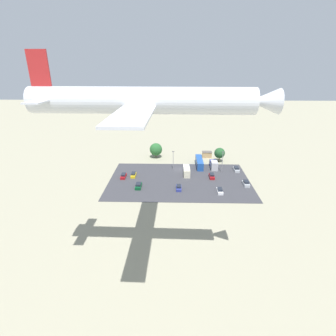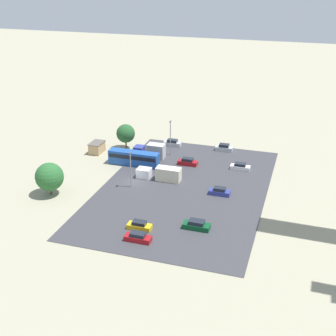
{
  "view_description": "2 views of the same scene",
  "coord_description": "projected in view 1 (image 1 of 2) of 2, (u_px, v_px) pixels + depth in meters",
  "views": [
    {
      "loc": [
        1.95,
        96.65,
        39.84
      ],
      "look_at": [
        3.52,
        33.21,
        13.96
      ],
      "focal_mm": 28.0,
      "sensor_mm": 36.0,
      "label": 1
    },
    {
      "loc": [
        80.99,
        33.14,
        41.72
      ],
      "look_at": [
        3.06,
        8.38,
        5.63
      ],
      "focal_mm": 50.0,
      "sensor_mm": 36.0,
      "label": 2
    }
  ],
  "objects": [
    {
      "name": "parked_truck_0",
      "position": [
        214.0,
        165.0,
        104.56
      ],
      "size": [
        2.49,
        7.27,
        3.25
      ],
      "rotation": [
        0.0,
        0.0,
        3.14
      ],
      "color": "navy",
      "rests_on": "ground"
    },
    {
      "name": "parked_car_7",
      "position": [
        236.0,
        169.0,
        102.37
      ],
      "size": [
        1.85,
        4.31,
        1.58
      ],
      "color": "#ADB2B7",
      "rests_on": "ground"
    },
    {
      "name": "airplane",
      "position": [
        151.0,
        101.0,
        40.09
      ],
      "size": [
        38.26,
        31.33,
        9.3
      ],
      "rotation": [
        0.0,
        0.0,
        1.55
      ],
      "color": "silver"
    },
    {
      "name": "tree_near_shed",
      "position": [
        156.0,
        149.0,
        115.71
      ],
      "size": [
        5.52,
        5.52,
        6.54
      ],
      "color": "brown",
      "rests_on": "ground"
    },
    {
      "name": "light_pole_lot_edge",
      "position": [
        173.0,
        159.0,
        102.61
      ],
      "size": [
        0.9,
        0.28,
        7.48
      ],
      "color": "gray",
      "rests_on": "ground"
    },
    {
      "name": "parked_car_2",
      "position": [
        220.0,
        191.0,
        85.54
      ],
      "size": [
        1.7,
        4.28,
        1.42
      ],
      "color": "silver",
      "rests_on": "ground"
    },
    {
      "name": "parked_car_6",
      "position": [
        212.0,
        176.0,
        96.29
      ],
      "size": [
        1.76,
        4.34,
        1.62
      ],
      "rotation": [
        0.0,
        0.0,
        3.14
      ],
      "color": "maroon",
      "rests_on": "ground"
    },
    {
      "name": "parked_car_0",
      "position": [
        246.0,
        183.0,
        90.44
      ],
      "size": [
        1.86,
        4.12,
        1.65
      ],
      "color": "#ADB2B7",
      "rests_on": "ground"
    },
    {
      "name": "parked_car_4",
      "position": [
        134.0,
        175.0,
        97.46
      ],
      "size": [
        1.7,
        4.15,
        1.46
      ],
      "color": "gold",
      "rests_on": "ground"
    },
    {
      "name": "parked_car_3",
      "position": [
        138.0,
        186.0,
        88.83
      ],
      "size": [
        1.96,
        4.61,
        1.56
      ],
      "color": "#0C4723",
      "rests_on": "ground"
    },
    {
      "name": "parked_car_1",
      "position": [
        124.0,
        176.0,
        96.53
      ],
      "size": [
        1.74,
        4.4,
        1.49
      ],
      "rotation": [
        0.0,
        0.0,
        3.14
      ],
      "color": "maroon",
      "rests_on": "ground"
    },
    {
      "name": "shed_building",
      "position": [
        207.0,
        154.0,
        117.01
      ],
      "size": [
        4.29,
        2.86,
        2.58
      ],
      "color": "tan",
      "rests_on": "ground"
    },
    {
      "name": "ground_plane",
      "position": [
        179.0,
        169.0,
        104.47
      ],
      "size": [
        400.0,
        400.0,
        0.0
      ],
      "primitive_type": "plane",
      "color": "gray"
    },
    {
      "name": "light_pole_lot_centre",
      "position": [
        222.0,
        161.0,
        99.79
      ],
      "size": [
        0.9,
        0.28,
        8.31
      ],
      "color": "gray",
      "rests_on": "ground"
    },
    {
      "name": "parked_car_5",
      "position": [
        179.0,
        188.0,
        87.48
      ],
      "size": [
        1.71,
        4.06,
        1.54
      ],
      "rotation": [
        0.0,
        0.0,
        3.14
      ],
      "color": "navy",
      "rests_on": "ground"
    },
    {
      "name": "parked_truck_1",
      "position": [
        187.0,
        171.0,
        99.19
      ],
      "size": [
        2.36,
        9.38,
        2.83
      ],
      "rotation": [
        0.0,
        0.0,
        3.14
      ],
      "color": "silver",
      "rests_on": "ground"
    },
    {
      "name": "tree_apron_mid",
      "position": [
        220.0,
        153.0,
        110.76
      ],
      "size": [
        4.5,
        4.5,
        6.13
      ],
      "color": "brown",
      "rests_on": "ground"
    },
    {
      "name": "bus",
      "position": [
        199.0,
        162.0,
        106.61
      ],
      "size": [
        2.48,
        11.44,
        3.16
      ],
      "color": "#1E4C9E",
      "rests_on": "ground"
    },
    {
      "name": "parking_lot_surface",
      "position": [
        179.0,
        180.0,
        94.51
      ],
      "size": [
        50.26,
        32.27,
        0.08
      ],
      "color": "#38383D",
      "rests_on": "ground"
    }
  ]
}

